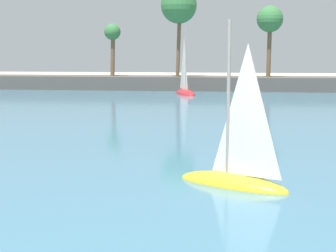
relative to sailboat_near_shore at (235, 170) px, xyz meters
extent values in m
cube|color=teal|center=(-2.52, 40.54, -0.60)|extent=(220.00, 100.44, 0.06)
cube|color=#514C47|center=(-2.52, 50.76, 0.27)|extent=(80.45, 6.00, 1.80)
cylinder|color=brown|center=(3.46, 50.62, 4.77)|extent=(0.60, 0.85, 7.23)
sphere|color=#38753D|center=(3.46, 50.62, 8.38)|extent=(3.30, 3.30, 3.30)
cylinder|color=brown|center=(-7.88, 49.50, 5.63)|extent=(0.81, 0.83, 8.94)
sphere|color=#38753D|center=(-7.88, 49.50, 10.08)|extent=(4.54, 4.54, 4.54)
cylinder|color=brown|center=(-16.77, 50.81, 4.04)|extent=(0.72, 0.60, 5.76)
sphere|color=#38753D|center=(-16.77, 50.81, 6.91)|extent=(2.14, 2.14, 2.14)
ellipsoid|color=yellow|center=(-0.08, 0.05, -0.57)|extent=(4.46, 3.24, 0.87)
cylinder|color=gray|center=(-0.28, 0.15, 2.59)|extent=(0.13, 0.13, 5.46)
pyramid|color=white|center=(0.38, -0.20, 2.18)|extent=(1.79, 1.06, 4.64)
ellipsoid|color=red|center=(-6.33, 43.08, -0.57)|extent=(3.63, 5.93, 1.14)
cylinder|color=gray|center=(-6.23, 42.82, 3.56)|extent=(0.17, 0.17, 7.12)
pyramid|color=silver|center=(-6.58, 43.72, 3.03)|extent=(1.08, 2.46, 6.06)
camera|label=1|loc=(0.21, -19.11, 4.16)|focal=57.78mm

